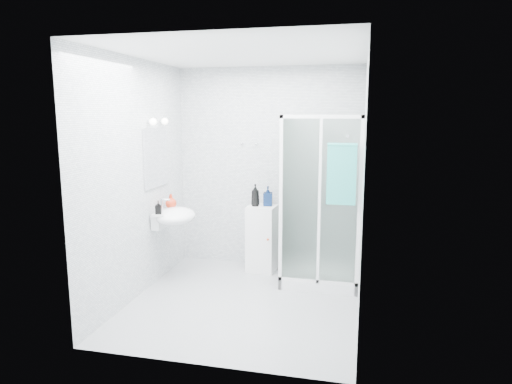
% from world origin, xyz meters
% --- Properties ---
extents(room, '(2.40, 2.60, 2.60)m').
position_xyz_m(room, '(0.00, 0.00, 1.30)').
color(room, silver).
rests_on(room, ground).
extents(shower_enclosure, '(0.90, 0.95, 2.00)m').
position_xyz_m(shower_enclosure, '(0.67, 0.77, 0.45)').
color(shower_enclosure, white).
rests_on(shower_enclosure, ground).
extents(wall_basin, '(0.46, 0.56, 0.35)m').
position_xyz_m(wall_basin, '(-0.99, 0.45, 0.80)').
color(wall_basin, white).
rests_on(wall_basin, ground).
extents(mirror, '(0.02, 0.60, 0.70)m').
position_xyz_m(mirror, '(-1.19, 0.45, 1.50)').
color(mirror, white).
rests_on(mirror, room).
extents(vanity_lights, '(0.10, 0.40, 0.08)m').
position_xyz_m(vanity_lights, '(-1.14, 0.45, 1.92)').
color(vanity_lights, silver).
rests_on(vanity_lights, room).
extents(wall_hooks, '(0.23, 0.06, 0.03)m').
position_xyz_m(wall_hooks, '(-0.25, 1.26, 1.62)').
color(wall_hooks, silver).
rests_on(wall_hooks, room).
extents(storage_cabinet, '(0.38, 0.39, 0.85)m').
position_xyz_m(storage_cabinet, '(-0.03, 1.03, 0.43)').
color(storage_cabinet, white).
rests_on(storage_cabinet, ground).
extents(hand_towel, '(0.31, 0.05, 0.66)m').
position_xyz_m(hand_towel, '(0.98, 0.36, 1.39)').
color(hand_towel, teal).
rests_on(hand_towel, shower_enclosure).
extents(shampoo_bottle_a, '(0.11, 0.11, 0.28)m').
position_xyz_m(shampoo_bottle_a, '(-0.11, 1.01, 0.99)').
color(shampoo_bottle_a, black).
rests_on(shampoo_bottle_a, storage_cabinet).
extents(shampoo_bottle_b, '(0.13, 0.13, 0.25)m').
position_xyz_m(shampoo_bottle_b, '(0.04, 1.07, 0.97)').
color(shampoo_bottle_b, '#0A1B3F').
rests_on(shampoo_bottle_b, storage_cabinet).
extents(soap_dispenser_orange, '(0.15, 0.15, 0.18)m').
position_xyz_m(soap_dispenser_orange, '(-1.08, 0.60, 0.95)').
color(soap_dispenser_orange, red).
rests_on(soap_dispenser_orange, wall_basin).
extents(soap_dispenser_black, '(0.09, 0.09, 0.15)m').
position_xyz_m(soap_dispenser_black, '(-1.09, 0.26, 0.94)').
color(soap_dispenser_black, black).
rests_on(soap_dispenser_black, wall_basin).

